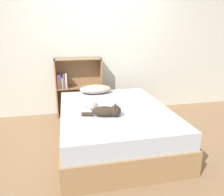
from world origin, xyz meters
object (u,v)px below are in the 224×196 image
Objects in this scene: pillow at (95,89)px; cat_light at (89,102)px; cat_dark at (107,111)px; bookshelf at (77,86)px; bed at (114,126)px.

pillow is 0.69m from cat_light.
pillow is 1.10× the size of cat_dark.
bookshelf reaches higher than pillow.
bed is at bearing -71.11° from bookshelf.
cat_light is at bearing -105.46° from pillow.
bed is 0.48m from cat_dark.
pillow is (-0.15, 0.81, 0.35)m from bed.
bed is at bearing 59.34° from cat_light.
cat_dark is (-0.00, -1.11, -0.01)m from pillow.
bed is 3.23× the size of cat_light.
pillow is 0.87× the size of cat_light.
bed is at bearing 76.03° from cat_dark.
cat_light is at bearing -84.78° from bookshelf.
cat_dark is 0.45× the size of bookshelf.
cat_light is (-0.18, -0.67, -0.02)m from pillow.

